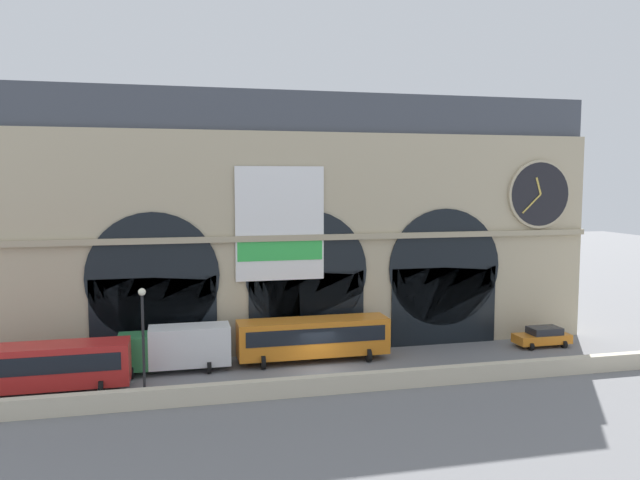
% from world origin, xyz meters
% --- Properties ---
extents(ground_plane, '(200.00, 200.00, 0.00)m').
position_xyz_m(ground_plane, '(0.00, 0.00, 0.00)').
color(ground_plane, slate).
extents(quay_parapet_wall, '(90.00, 0.70, 1.14)m').
position_xyz_m(quay_parapet_wall, '(0.00, -4.35, 0.57)').
color(quay_parapet_wall, beige).
rests_on(quay_parapet_wall, ground).
extents(station_building, '(47.25, 4.79, 19.84)m').
position_xyz_m(station_building, '(0.04, 7.17, 9.64)').
color(station_building, '#BCAD8C').
rests_on(station_building, ground).
extents(bus_west, '(11.00, 3.25, 3.10)m').
position_xyz_m(bus_west, '(-18.15, -0.45, 1.78)').
color(bus_west, red).
rests_on(bus_west, ground).
extents(box_truck_midwest, '(7.50, 2.91, 3.12)m').
position_xyz_m(box_truck_midwest, '(-9.76, 2.47, 1.70)').
color(box_truck_midwest, '#2D7A42').
rests_on(box_truck_midwest, ground).
extents(bus_center, '(11.00, 3.25, 3.10)m').
position_xyz_m(bus_center, '(-0.04, 2.66, 1.78)').
color(bus_center, orange).
rests_on(bus_center, ground).
extents(car_east, '(4.40, 2.22, 1.55)m').
position_xyz_m(car_east, '(18.56, 2.35, 0.80)').
color(car_east, orange).
rests_on(car_east, ground).
extents(street_lamp_quayside, '(0.44, 0.44, 6.90)m').
position_xyz_m(street_lamp_quayside, '(-11.66, -3.55, 4.41)').
color(street_lamp_quayside, black).
rests_on(street_lamp_quayside, ground).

